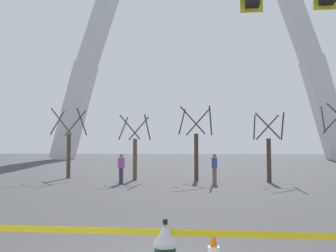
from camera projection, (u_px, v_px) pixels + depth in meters
caution_tape_barrier at (167, 249)px, 4.35m from camera, size 4.74×0.08×0.90m
monument_arch at (195, 30)px, 59.65m from camera, size 48.92×3.28×50.33m
tree_far_left at (69, 147)px, 22.27m from camera, size 2.00×2.01×4.34m
tree_left_mid at (135, 151)px, 20.90m from camera, size 1.76×1.77×3.80m
tree_center_left at (196, 148)px, 20.62m from camera, size 1.96×1.97×4.26m
tree_center_right at (269, 152)px, 19.39m from camera, size 1.75×1.76×3.77m
pedestrian_walking_left at (121, 168)px, 18.59m from camera, size 0.31×0.39×1.59m
pedestrian_standing_center at (215, 168)px, 18.53m from camera, size 0.30×0.39×1.59m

